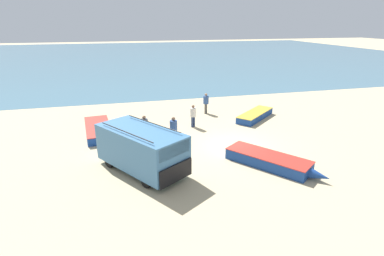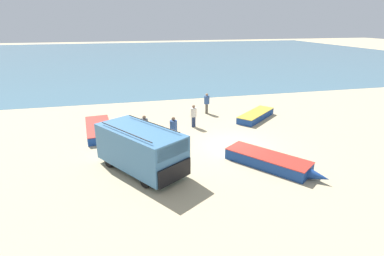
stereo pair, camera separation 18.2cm
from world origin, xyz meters
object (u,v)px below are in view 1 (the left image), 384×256
Objects in this scene: fisherman_0 at (206,101)px; fisherman_3 at (144,126)px; fishing_rowboat_2 at (256,115)px; fishing_rowboat_0 at (271,161)px; parked_van at (142,148)px; fishing_rowboat_1 at (98,129)px; fisherman_2 at (193,114)px; fisherman_1 at (174,128)px.

fisherman_0 is 7.39m from fisherman_3.
fishing_rowboat_0 is at bearing -150.33° from fishing_rowboat_2.
fisherman_0 is (6.02, 8.81, -0.21)m from parked_van.
fishing_rowboat_0 is 11.80m from fishing_rowboat_1.
fisherman_3 reaches higher than fisherman_2.
fisherman_1 is at bearing 165.81° from fishing_rowboat_2.
fishing_rowboat_1 is 3.30× the size of fisherman_3.
fishing_rowboat_0 reaches higher than fishing_rowboat_1.
fishing_rowboat_2 is 8.14m from fisherman_1.
fisherman_0 reaches higher than fishing_rowboat_2.
fishing_rowboat_0 is 1.12× the size of fishing_rowboat_2.
fishing_rowboat_2 is 2.51× the size of fisherman_1.
parked_van is 0.93× the size of fishing_rowboat_1.
fishing_rowboat_0 is at bearing 0.55° from fisherman_2.
fisherman_2 is at bearing -161.58° from fisherman_3.
fisherman_0 is 1.04× the size of fisherman_2.
fisherman_0 is (8.49, 2.52, 0.74)m from fishing_rowboat_1.
fisherman_1 is (4.69, -3.22, 0.77)m from fishing_rowboat_1.
parked_van is at bearing -84.53° from fisherman_0.
fishing_rowboat_0 is 2.89× the size of fisherman_0.
fishing_rowboat_1 is 1.29× the size of fishing_rowboat_2.
fishing_rowboat_2 is 5.45m from fisherman_2.
fisherman_1 reaches higher than fishing_rowboat_1.
parked_van is at bearing 174.67° from fishing_rowboat_2.
parked_van is at bearing 73.23° from fisherman_3.
parked_van is 7.14m from fisherman_2.
fisherman_1 is (2.22, 3.06, -0.18)m from parked_van.
parked_van reaches higher than fisherman_0.
fisherman_1 is (-7.28, -3.55, 0.79)m from fishing_rowboat_2.
fisherman_3 is at bearing 138.93° from parked_van.
fisherman_1 reaches higher than fisherman_3.
fishing_rowboat_2 is 2.59× the size of fisherman_0.
fisherman_0 reaches higher than fishing_rowboat_0.
fishing_rowboat_1 is 11.98m from fishing_rowboat_2.
parked_van is 6.82m from fishing_rowboat_1.
fisherman_1 is at bearing -54.18° from fisherman_2.
fishing_rowboat_2 is 2.68× the size of fisherman_2.
fisherman_1 is 1.02× the size of fisherman_3.
fisherman_2 is (-1.86, -3.01, -0.04)m from fisherman_0.
fisherman_3 is at bearing -98.37° from fisherman_0.
parked_van reaches higher than fisherman_1.
fisherman_3 is at bearing -166.76° from fishing_rowboat_0.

